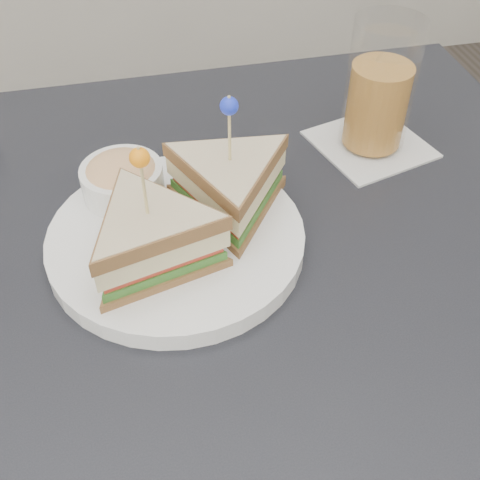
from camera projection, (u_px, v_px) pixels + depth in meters
The scene contains 3 objects.
table at pixel (232, 340), 0.59m from camera, with size 0.80×0.80×0.75m.
plate_meal at pixel (181, 214), 0.55m from camera, with size 0.30×0.30×0.14m.
drink_set at pixel (379, 94), 0.65m from camera, with size 0.14×0.14×0.15m.
Camera 1 is at (-0.07, -0.35, 1.16)m, focal length 45.00 mm.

